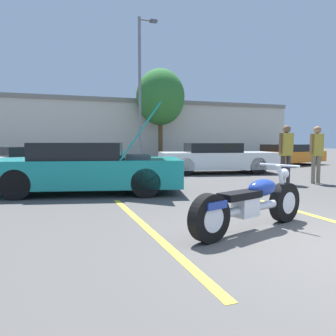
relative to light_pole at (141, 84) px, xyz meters
The scene contains 12 objects.
parking_stripe_foreground 16.45m from the light_pole, 104.92° to the right, with size 0.12×4.89×0.01m, color yellow.
parking_stripe_middle 15.98m from the light_pole, 93.98° to the right, with size 0.12×4.89×0.01m, color yellow.
far_building 6.59m from the light_pole, 109.31° to the left, with size 32.00×4.20×4.40m.
light_pole is the anchor object (origin of this frame).
tree_background 3.57m from the light_pole, 51.57° to the left, with size 3.49×3.49×6.45m.
motorcycle 16.66m from the light_pole, 99.50° to the right, with size 2.32×1.02×0.96m.
show_car_hood_open 13.01m from the light_pole, 111.52° to the right, with size 4.97×2.94×2.21m.
parked_car_left_row 9.48m from the light_pole, 134.92° to the right, with size 4.87×3.35×1.09m.
parked_car_mid_row 9.10m from the light_pole, 83.22° to the right, with size 4.88×2.77×1.22m.
parked_car_right_row 9.57m from the light_pole, 40.15° to the right, with size 4.76×2.98×1.12m.
spectator_near_motorcycle 12.41m from the light_pole, 83.52° to the right, with size 0.52×0.23×1.78m.
spectator_by_show_car 12.75m from the light_pole, 79.05° to the right, with size 0.52×0.23×1.76m.
Camera 1 is at (-3.39, -2.87, 1.33)m, focal length 35.00 mm.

